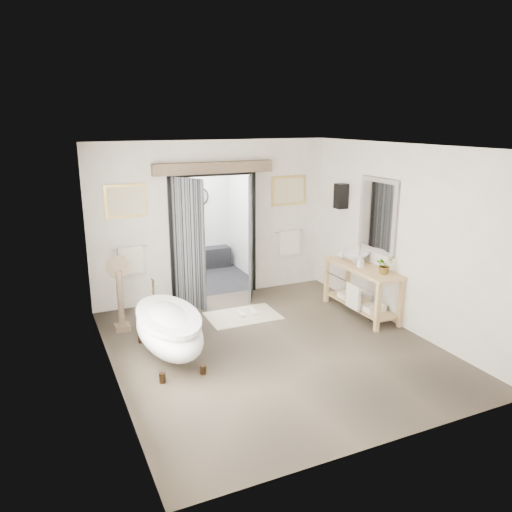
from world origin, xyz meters
name	(u,v)px	position (x,y,z in m)	size (l,w,h in m)	color
ground_plane	(273,348)	(0.00, 0.00, 0.00)	(5.00, 5.00, 0.00)	brown
room_shell	(275,226)	(-0.04, -0.11, 1.86)	(4.52, 5.02, 2.91)	silver
shower_room	(190,233)	(0.00, 3.99, 0.91)	(2.22, 2.01, 2.51)	black
back_wall_dressing	(217,216)	(0.00, 2.32, 1.56)	(3.82, 0.77, 2.52)	black
clawfoot_tub	(169,328)	(-1.46, 0.33, 0.44)	(0.82, 1.84, 0.90)	#392716
vanity	(361,286)	(1.95, 0.57, 0.51)	(0.57, 1.60, 0.85)	tan
pedestal_mirror	(120,299)	(-1.90, 1.58, 0.53)	(0.36, 0.23, 1.23)	brown
rug	(243,316)	(0.07, 1.30, 0.01)	(1.20, 0.80, 0.01)	beige
slippers	(247,313)	(0.16, 1.33, 0.04)	(0.33, 0.25, 0.05)	white
basin	(355,257)	(2.01, 0.86, 0.93)	(0.48, 0.48, 0.16)	white
plant	(384,265)	(2.02, 0.09, 1.00)	(0.27, 0.24, 0.30)	gray
soap_bottle_a	(361,261)	(1.91, 0.57, 0.95)	(0.09, 0.09, 0.19)	gray
soap_bottle_b	(342,254)	(1.93, 1.16, 0.94)	(0.14, 0.14, 0.17)	gray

